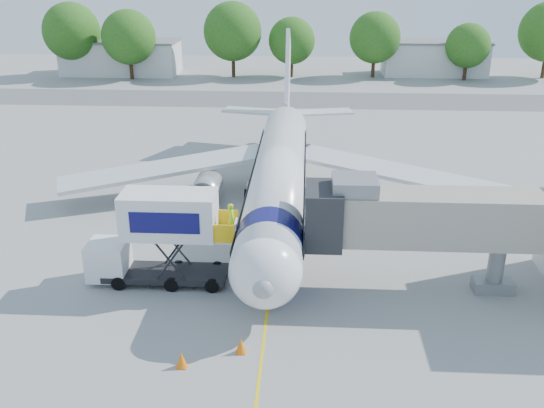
# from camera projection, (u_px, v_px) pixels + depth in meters

# --- Properties ---
(ground) EXTENTS (160.00, 160.00, 0.00)m
(ground) POSITION_uv_depth(u_px,v_px,m) (277.00, 233.00, 41.17)
(ground) COLOR gray
(ground) RESTS_ON ground
(guidance_line) EXTENTS (0.15, 70.00, 0.01)m
(guidance_line) POSITION_uv_depth(u_px,v_px,m) (277.00, 233.00, 41.17)
(guidance_line) COLOR yellow
(guidance_line) RESTS_ON ground
(taxiway_strip) EXTENTS (120.00, 10.00, 0.01)m
(taxiway_strip) POSITION_uv_depth(u_px,v_px,m) (293.00, 100.00, 80.01)
(taxiway_strip) COLOR #59595B
(taxiway_strip) RESTS_ON ground
(aircraft) EXTENTS (34.17, 37.73, 11.35)m
(aircraft) POSITION_uv_depth(u_px,v_px,m) (280.00, 172.00, 43.88)
(aircraft) COLOR white
(aircraft) RESTS_ON ground
(jet_bridge) EXTENTS (13.90, 3.20, 6.60)m
(jet_bridge) POSITION_uv_depth(u_px,v_px,m) (418.00, 218.00, 32.64)
(jet_bridge) COLOR gray
(jet_bridge) RESTS_ON ground
(catering_hiloader) EXTENTS (8.58, 2.44, 5.50)m
(catering_hiloader) POSITION_uv_depth(u_px,v_px,m) (159.00, 238.00, 33.99)
(catering_hiloader) COLOR black
(catering_hiloader) RESTS_ON ground
(ground_tug) EXTENTS (3.87, 2.47, 1.44)m
(ground_tug) POSITION_uv_depth(u_px,v_px,m) (294.00, 402.00, 24.40)
(ground_tug) COLOR silver
(ground_tug) RESTS_ON ground
(safety_cone_a) EXTENTS (0.50, 0.50, 0.79)m
(safety_cone_a) POSITION_uv_depth(u_px,v_px,m) (241.00, 346.00, 28.59)
(safety_cone_a) COLOR orange
(safety_cone_a) RESTS_ON ground
(safety_cone_b) EXTENTS (0.50, 0.50, 0.80)m
(safety_cone_b) POSITION_uv_depth(u_px,v_px,m) (181.00, 360.00, 27.58)
(safety_cone_b) COLOR orange
(safety_cone_b) RESTS_ON ground
(outbuilding_left) EXTENTS (18.40, 8.40, 5.30)m
(outbuilding_left) POSITION_uv_depth(u_px,v_px,m) (121.00, 57.00, 97.14)
(outbuilding_left) COLOR silver
(outbuilding_left) RESTS_ON ground
(outbuilding_right) EXTENTS (16.40, 7.40, 5.30)m
(outbuilding_right) POSITION_uv_depth(u_px,v_px,m) (434.00, 58.00, 96.34)
(outbuilding_right) COLOR silver
(outbuilding_right) RESTS_ON ground
(tree_a) EXTENTS (8.83, 8.83, 11.26)m
(tree_a) POSITION_uv_depth(u_px,v_px,m) (72.00, 31.00, 93.63)
(tree_a) COLOR #382314
(tree_a) RESTS_ON ground
(tree_b) EXTENTS (8.15, 8.15, 10.39)m
(tree_b) POSITION_uv_depth(u_px,v_px,m) (129.00, 37.00, 91.30)
(tree_b) COLOR #382314
(tree_b) RESTS_ON ground
(tree_c) EXTENTS (8.94, 8.94, 11.40)m
(tree_c) POSITION_uv_depth(u_px,v_px,m) (233.00, 31.00, 92.85)
(tree_c) COLOR #382314
(tree_c) RESTS_ON ground
(tree_d) EXTENTS (7.16, 7.16, 9.13)m
(tree_d) POSITION_uv_depth(u_px,v_px,m) (292.00, 41.00, 93.34)
(tree_d) COLOR #382314
(tree_d) RESTS_ON ground
(tree_e) EXTENTS (7.81, 7.81, 9.96)m
(tree_e) POSITION_uv_depth(u_px,v_px,m) (375.00, 38.00, 92.87)
(tree_e) COLOR #382314
(tree_e) RESTS_ON ground
(tree_f) EXTENTS (6.65, 6.65, 8.47)m
(tree_f) POSITION_uv_depth(u_px,v_px,m) (468.00, 46.00, 91.14)
(tree_f) COLOR #382314
(tree_f) RESTS_ON ground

